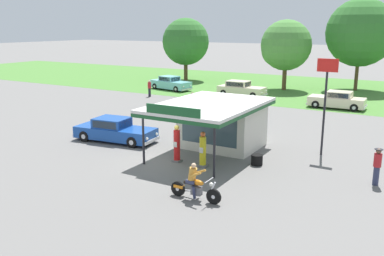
# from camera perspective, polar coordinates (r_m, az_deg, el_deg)

# --- Properties ---
(ground_plane) EXTENTS (300.00, 300.00, 0.00)m
(ground_plane) POSITION_cam_1_polar(r_m,az_deg,el_deg) (22.19, -3.95, -4.60)
(ground_plane) COLOR slate
(grass_verge_strip) EXTENTS (120.00, 24.00, 0.01)m
(grass_verge_strip) POSITION_cam_1_polar(r_m,az_deg,el_deg) (49.35, 16.04, 5.08)
(grass_verge_strip) COLOR #477A33
(grass_verge_strip) RESTS_ON ground
(service_station_kiosk) EXTENTS (4.98, 7.44, 3.31)m
(service_station_kiosk) POSITION_cam_1_polar(r_m,az_deg,el_deg) (24.22, 3.76, 1.08)
(service_station_kiosk) COLOR beige
(service_station_kiosk) RESTS_ON ground
(gas_pump_nearside) EXTENTS (0.44, 0.44, 1.98)m
(gas_pump_nearside) POSITION_cam_1_polar(r_m,az_deg,el_deg) (21.91, -2.08, -2.35)
(gas_pump_nearside) COLOR slate
(gas_pump_nearside) RESTS_ON ground
(gas_pump_offside) EXTENTS (0.44, 0.44, 1.83)m
(gas_pump_offside) POSITION_cam_1_polar(r_m,az_deg,el_deg) (21.17, 1.48, -3.12)
(gas_pump_offside) COLOR slate
(gas_pump_offside) RESTS_ON ground
(motorcycle_with_rider) EXTENTS (2.33, 0.70, 1.58)m
(motorcycle_with_rider) POSITION_cam_1_polar(r_m,az_deg,el_deg) (17.24, 0.36, -7.75)
(motorcycle_with_rider) COLOR black
(motorcycle_with_rider) RESTS_ON ground
(featured_classic_sedan) EXTENTS (5.42, 2.44, 1.46)m
(featured_classic_sedan) POSITION_cam_1_polar(r_m,az_deg,el_deg) (26.35, -10.48, -0.36)
(featured_classic_sedan) COLOR #19479E
(featured_classic_sedan) RESTS_ON ground
(parked_car_back_row_far_right) EXTENTS (5.00, 2.01, 1.56)m
(parked_car_back_row_far_right) POSITION_cam_1_polar(r_m,az_deg,el_deg) (42.99, 6.69, 5.28)
(parked_car_back_row_far_right) COLOR beige
(parked_car_back_row_far_right) RESTS_ON ground
(parked_car_back_row_centre_right) EXTENTS (5.36, 2.76, 1.53)m
(parked_car_back_row_centre_right) POSITION_cam_1_polar(r_m,az_deg,el_deg) (47.24, -2.96, 6.08)
(parked_car_back_row_centre_right) COLOR #7AC6D1
(parked_car_back_row_centre_right) RESTS_ON ground
(parked_car_back_row_centre_left) EXTENTS (4.93, 2.05, 1.50)m
(parked_car_back_row_centre_left) POSITION_cam_1_polar(r_m,az_deg,el_deg) (38.53, 19.19, 3.58)
(parked_car_back_row_centre_left) COLOR beige
(parked_car_back_row_centre_left) RESTS_ON ground
(bystander_strolling_foreground) EXTENTS (0.34, 0.34, 1.70)m
(bystander_strolling_foreground) POSITION_cam_1_polar(r_m,az_deg,el_deg) (42.64, -5.83, 5.47)
(bystander_strolling_foreground) COLOR black
(bystander_strolling_foreground) RESTS_ON ground
(bystander_leaning_by_kiosk) EXTENTS (0.34, 0.34, 1.77)m
(bystander_leaning_by_kiosk) POSITION_cam_1_polar(r_m,az_deg,el_deg) (33.99, 0.04, 3.51)
(bystander_leaning_by_kiosk) COLOR brown
(bystander_leaning_by_kiosk) RESTS_ON ground
(bystander_standing_back_lot) EXTENTS (0.37, 0.37, 1.70)m
(bystander_standing_back_lot) POSITION_cam_1_polar(r_m,az_deg,el_deg) (20.46, 23.94, -4.70)
(bystander_standing_back_lot) COLOR #2D3351
(bystander_standing_back_lot) RESTS_ON ground
(tree_oak_right) EXTENTS (5.55, 5.55, 7.71)m
(tree_oak_right) POSITION_cam_1_polar(r_m,az_deg,el_deg) (47.82, 12.49, 10.83)
(tree_oak_right) COLOR brown
(tree_oak_right) RESTS_ON ground
(tree_oak_far_right) EXTENTS (6.03, 6.03, 8.03)m
(tree_oak_far_right) POSITION_cam_1_polar(r_m,az_deg,el_deg) (55.23, -0.68, 11.55)
(tree_oak_far_right) COLOR brown
(tree_oak_far_right) RESTS_ON ground
(tree_oak_distant_spare) EXTENTS (7.33, 7.33, 9.94)m
(tree_oak_distant_spare) POSITION_cam_1_polar(r_m,az_deg,el_deg) (49.83, 22.00, 11.96)
(tree_oak_distant_spare) COLOR brown
(tree_oak_distant_spare) RESTS_ON ground
(roadside_pole_sign) EXTENTS (1.10, 0.12, 5.30)m
(roadside_pole_sign) POSITION_cam_1_polar(r_m,az_deg,el_deg) (23.67, 17.80, 4.83)
(roadside_pole_sign) COLOR black
(roadside_pole_sign) RESTS_ON ground
(spare_tire_stack) EXTENTS (0.60, 0.60, 0.54)m
(spare_tire_stack) POSITION_cam_1_polar(r_m,az_deg,el_deg) (21.83, 8.84, -4.31)
(spare_tire_stack) COLOR black
(spare_tire_stack) RESTS_ON ground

